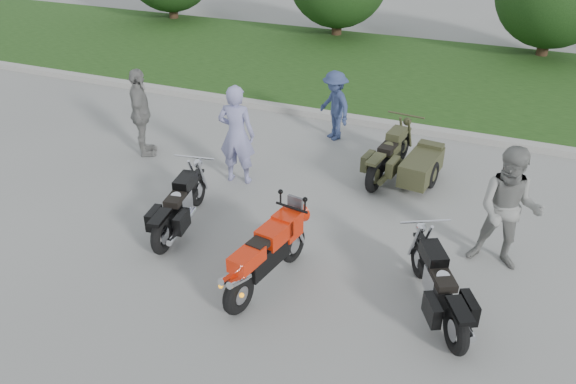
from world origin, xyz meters
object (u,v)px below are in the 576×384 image
at_px(person_grey, 509,210).
at_px(person_denim, 335,106).
at_px(cruiser_right, 440,289).
at_px(person_stripe, 237,135).
at_px(cruiser_sidecar, 407,163).
at_px(person_back, 141,113).
at_px(sportbike_red, 266,255).
at_px(cruiser_left, 179,208).

height_order(person_grey, person_denim, person_grey).
height_order(cruiser_right, person_grey, person_grey).
bearing_deg(person_denim, person_stripe, -72.68).
bearing_deg(cruiser_sidecar, person_stripe, -150.80).
bearing_deg(person_denim, person_back, -106.71).
xyz_separation_m(sportbike_red, person_back, (-4.25, 3.03, 0.38)).
xyz_separation_m(sportbike_red, person_denim, (-0.82, 5.39, 0.23)).
distance_m(person_grey, person_denim, 5.24).
xyz_separation_m(cruiser_sidecar, person_grey, (1.90, -2.12, 0.57)).
bearing_deg(cruiser_right, person_stripe, 122.51).
bearing_deg(cruiser_right, cruiser_left, 146.01).
height_order(person_denim, person_back, person_back).
distance_m(sportbike_red, person_grey, 3.59).
distance_m(person_grey, person_back, 7.39).
xyz_separation_m(sportbike_red, cruiser_sidecar, (1.15, 3.99, -0.15)).
bearing_deg(cruiser_left, person_grey, 2.38).
bearing_deg(person_stripe, sportbike_red, 115.85).
xyz_separation_m(sportbike_red, person_grey, (3.04, 1.86, 0.42)).
xyz_separation_m(cruiser_sidecar, person_stripe, (-3.02, -1.25, 0.57)).
relative_size(cruiser_left, person_stripe, 1.09).
bearing_deg(cruiser_sidecar, person_back, -163.28).
bearing_deg(person_denim, cruiser_right, -18.64).
xyz_separation_m(cruiser_right, person_stripe, (-4.25, 2.37, 0.55)).
relative_size(sportbike_red, person_denim, 1.26).
relative_size(person_grey, person_denim, 1.25).
distance_m(sportbike_red, cruiser_left, 2.12).
distance_m(sportbike_red, person_denim, 5.46).
bearing_deg(cruiser_left, cruiser_right, -15.29).
bearing_deg(person_back, person_stripe, -128.97).
bearing_deg(cruiser_sidecar, person_grey, -41.53).
bearing_deg(person_back, cruiser_left, -166.20).
distance_m(cruiser_left, person_grey, 5.15).
xyz_separation_m(cruiser_sidecar, person_denim, (-1.97, 1.40, 0.38)).
relative_size(cruiser_left, person_denim, 1.35).
height_order(cruiser_sidecar, person_grey, person_grey).
xyz_separation_m(person_stripe, person_grey, (4.91, -0.88, 0.00)).
height_order(cruiser_right, cruiser_sidecar, cruiser_sidecar).
relative_size(cruiser_right, cruiser_sidecar, 0.87).
xyz_separation_m(person_denim, person_back, (-3.43, -2.35, 0.15)).
bearing_deg(cruiser_left, cruiser_sidecar, 36.11).
bearing_deg(cruiser_right, person_denim, 94.22).
height_order(sportbike_red, person_denim, person_denim).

